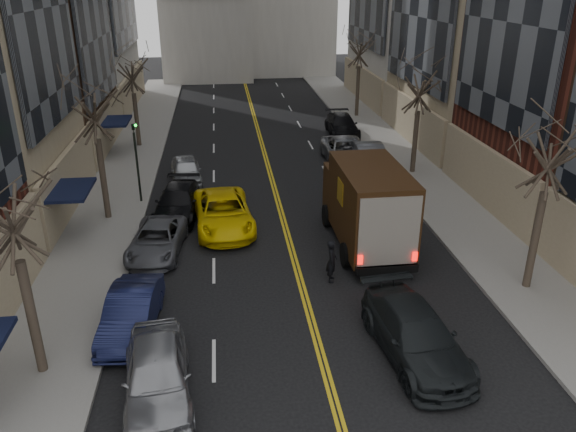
# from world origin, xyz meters

# --- Properties ---
(sidewalk_left) EXTENTS (4.00, 66.00, 0.15)m
(sidewalk_left) POSITION_xyz_m (-9.00, 27.00, 0.07)
(sidewalk_left) COLOR slate
(sidewalk_left) RESTS_ON ground
(sidewalk_right) EXTENTS (4.00, 66.00, 0.15)m
(sidewalk_right) POSITION_xyz_m (9.00, 27.00, 0.07)
(sidewalk_right) COLOR slate
(sidewalk_right) RESTS_ON ground
(tree_lf_near) EXTENTS (3.20, 3.20, 8.41)m
(tree_lf_near) POSITION_xyz_m (-8.80, 8.00, 6.24)
(tree_lf_near) COLOR #382D23
(tree_lf_near) RESTS_ON sidewalk_left
(tree_lf_mid) EXTENTS (3.20, 3.20, 8.91)m
(tree_lf_mid) POSITION_xyz_m (-8.80, 20.00, 6.60)
(tree_lf_mid) COLOR #382D23
(tree_lf_mid) RESTS_ON sidewalk_left
(tree_lf_far) EXTENTS (3.20, 3.20, 8.12)m
(tree_lf_far) POSITION_xyz_m (-8.80, 33.00, 6.02)
(tree_lf_far) COLOR #382D23
(tree_lf_far) RESTS_ON sidewalk_left
(tree_rt_near) EXTENTS (3.20, 3.20, 8.71)m
(tree_rt_near) POSITION_xyz_m (8.80, 11.00, 6.45)
(tree_rt_near) COLOR #382D23
(tree_rt_near) RESTS_ON sidewalk_right
(tree_rt_mid) EXTENTS (3.20, 3.20, 8.32)m
(tree_rt_mid) POSITION_xyz_m (8.80, 25.00, 6.17)
(tree_rt_mid) COLOR #382D23
(tree_rt_mid) RESTS_ON sidewalk_right
(tree_rt_far) EXTENTS (3.20, 3.20, 9.11)m
(tree_rt_far) POSITION_xyz_m (8.80, 40.00, 6.74)
(tree_rt_far) COLOR #382D23
(tree_rt_far) RESTS_ON sidewalk_right
(traffic_signal) EXTENTS (0.29, 0.26, 4.70)m
(traffic_signal) POSITION_xyz_m (-7.39, 22.00, 2.82)
(traffic_signal) COLOR black
(traffic_signal) RESTS_ON sidewalk_left
(ups_truck) EXTENTS (2.99, 7.18, 3.91)m
(ups_truck) POSITION_xyz_m (3.40, 15.60, 1.97)
(ups_truck) COLOR black
(ups_truck) RESTS_ON ground
(observer_sedan) EXTENTS (2.82, 5.71, 1.60)m
(observer_sedan) POSITION_xyz_m (3.01, 7.48, 0.80)
(observer_sedan) COLOR black
(observer_sedan) RESTS_ON ground
(taxi) EXTENTS (3.15, 6.00, 1.61)m
(taxi) POSITION_xyz_m (-3.00, 18.30, 0.81)
(taxi) COLOR yellow
(taxi) RESTS_ON ground
(pedestrian) EXTENTS (0.57, 0.74, 1.79)m
(pedestrian) POSITION_xyz_m (1.25, 12.58, 0.90)
(pedestrian) COLOR black
(pedestrian) RESTS_ON ground
(parked_lf_a) EXTENTS (2.42, 4.96, 1.63)m
(parked_lf_a) POSITION_xyz_m (-5.10, 6.50, 0.81)
(parked_lf_a) COLOR #98999F
(parked_lf_a) RESTS_ON ground
(parked_lf_b) EXTENTS (1.93, 4.59, 1.47)m
(parked_lf_b) POSITION_xyz_m (-6.30, 10.00, 0.74)
(parked_lf_b) COLOR #12173A
(parked_lf_b) RESTS_ON ground
(parked_lf_c) EXTENTS (2.64, 4.90, 1.31)m
(parked_lf_c) POSITION_xyz_m (-5.98, 15.89, 0.65)
(parked_lf_c) COLOR #52545A
(parked_lf_c) RESTS_ON ground
(parked_lf_d) EXTENTS (2.55, 5.26, 1.47)m
(parked_lf_d) POSITION_xyz_m (-5.30, 20.10, 0.74)
(parked_lf_d) COLOR black
(parked_lf_d) RESTS_ON ground
(parked_lf_e) EXTENTS (2.20, 4.50, 1.48)m
(parked_lf_e) POSITION_xyz_m (-5.10, 25.08, 0.74)
(parked_lf_e) COLOR #A2A5A9
(parked_lf_e) RESTS_ON ground
(parked_rt_a) EXTENTS (1.87, 5.00, 1.63)m
(parked_rt_a) POSITION_xyz_m (6.30, 25.92, 0.81)
(parked_rt_a) COLOR #494C51
(parked_rt_a) RESTS_ON ground
(parked_rt_b) EXTENTS (2.83, 5.93, 1.63)m
(parked_rt_b) POSITION_xyz_m (5.10, 27.51, 0.82)
(parked_rt_b) COLOR #989B9F
(parked_rt_b) RESTS_ON ground
(parked_rt_c) EXTENTS (2.36, 5.39, 1.54)m
(parked_rt_c) POSITION_xyz_m (6.30, 34.34, 0.77)
(parked_rt_c) COLOR black
(parked_rt_c) RESTS_ON ground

